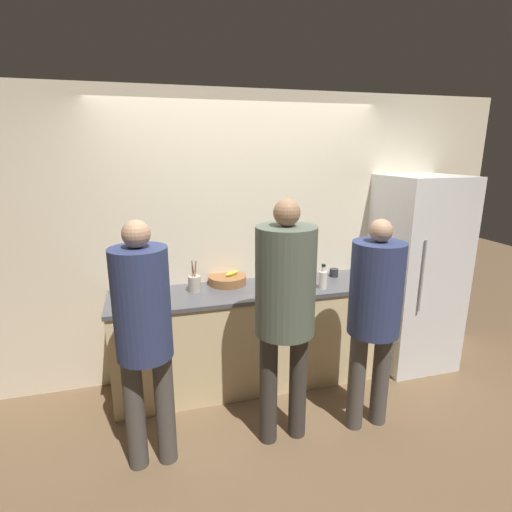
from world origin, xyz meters
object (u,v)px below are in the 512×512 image
person_right (375,306)px  cup_black (334,273)px  refrigerator (415,273)px  utensil_crock (195,283)px  bottle_green (292,284)px  person_left (143,327)px  person_center (285,299)px  bottle_clear (323,279)px  fruit_bowl (227,280)px

person_right → cup_black: size_ratio=19.74×
refrigerator → utensil_crock: size_ratio=6.71×
utensil_crock → bottle_green: bearing=-15.8°
refrigerator → person_left: refrigerator is taller
person_left → utensil_crock: 0.96m
refrigerator → person_center: size_ratio=1.04×
person_center → person_right: size_ratio=1.10×
person_center → bottle_clear: person_center is taller
person_right → utensil_crock: (-1.20, 0.89, -0.01)m
person_left → utensil_crock: (0.43, 0.85, -0.03)m
person_center → bottle_clear: (0.58, 0.63, -0.11)m
bottle_clear → person_center: bearing=-132.7°
person_right → bottle_green: person_right is taller
person_right → person_left: bearing=178.7°
fruit_bowl → utensil_crock: size_ratio=1.23×
fruit_bowl → person_right: bearing=-48.8°
person_left → fruit_bowl: person_left is taller
bottle_green → bottle_clear: bearing=-0.3°
bottle_clear → cup_black: bearing=49.0°
refrigerator → fruit_bowl: (-1.82, 0.23, 0.02)m
bottle_clear → refrigerator: bearing=6.5°
person_left → cup_black: bearing=27.3°
refrigerator → cup_black: refrigerator is taller
person_left → bottle_clear: bearing=22.4°
bottle_green → cup_black: bottle_green is taller
person_center → bottle_green: size_ratio=10.65×
fruit_bowl → person_left: bearing=-127.1°
refrigerator → bottle_green: refrigerator is taller
utensil_crock → bottle_clear: bearing=-11.8°
person_left → bottle_green: person_left is taller
bottle_green → person_center: bearing=-114.5°
utensil_crock → bottle_green: size_ratio=1.65×
utensil_crock → refrigerator: bearing=-3.0°
fruit_bowl → bottle_clear: bearing=-24.2°
bottle_clear → person_left: bearing=-157.6°
bottle_green → cup_black: 0.61m
person_left → bottle_clear: size_ratio=7.67×
person_right → utensil_crock: bearing=143.4°
person_right → utensil_crock: person_right is taller
person_center → person_right: bearing=-3.0°
refrigerator → cup_black: size_ratio=22.53×
fruit_bowl → utensil_crock: bearing=-158.6°
bottle_green → fruit_bowl: bearing=144.5°
cup_black → person_center: bearing=-132.2°
fruit_bowl → bottle_green: 0.60m
utensil_crock → person_left: bearing=-116.6°
fruit_bowl → bottle_clear: 0.86m
person_left → bottle_green: 1.38m
refrigerator → utensil_crock: bearing=177.0°
person_left → cup_black: (1.77, 0.91, -0.07)m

